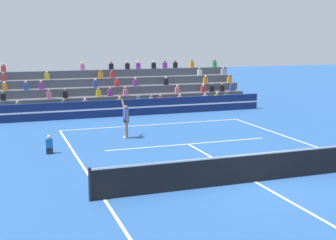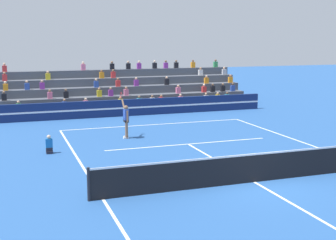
% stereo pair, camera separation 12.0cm
% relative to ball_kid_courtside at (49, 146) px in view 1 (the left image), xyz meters
% --- Properties ---
extents(ground_plane, '(120.00, 120.00, 0.00)m').
position_rel_ball_kid_courtside_xyz_m(ground_plane, '(6.55, -6.78, -0.33)').
color(ground_plane, '#285699').
extents(court_lines, '(11.10, 23.90, 0.01)m').
position_rel_ball_kid_courtside_xyz_m(court_lines, '(6.55, -6.78, -0.33)').
color(court_lines, white).
rests_on(court_lines, ground).
extents(tennis_net, '(12.00, 0.10, 1.10)m').
position_rel_ball_kid_courtside_xyz_m(tennis_net, '(6.55, -6.78, 0.21)').
color(tennis_net, black).
rests_on(tennis_net, ground).
extents(sponsor_banner_wall, '(18.00, 0.26, 1.10)m').
position_rel_ball_kid_courtside_xyz_m(sponsor_banner_wall, '(6.55, 8.71, 0.22)').
color(sponsor_banner_wall, navy).
rests_on(sponsor_banner_wall, ground).
extents(bleacher_stand, '(17.72, 4.75, 3.38)m').
position_rel_ball_kid_courtside_xyz_m(bleacher_stand, '(6.56, 12.51, 0.69)').
color(bleacher_stand, '#4C515B').
rests_on(bleacher_stand, ground).
extents(ball_kid_courtside, '(0.30, 0.36, 0.84)m').
position_rel_ball_kid_courtside_xyz_m(ball_kid_courtside, '(0.00, 0.00, 0.00)').
color(ball_kid_courtside, black).
rests_on(ball_kid_courtside, ground).
extents(tennis_player, '(0.33, 1.26, 2.37)m').
position_rel_ball_kid_courtside_xyz_m(tennis_player, '(4.05, 2.00, 0.65)').
color(tennis_player, brown).
rests_on(tennis_player, ground).
extents(tennis_ball, '(0.07, 0.07, 0.07)m').
position_rel_ball_kid_courtside_xyz_m(tennis_ball, '(8.78, -4.55, -0.30)').
color(tennis_ball, '#C6DB33').
rests_on(tennis_ball, ground).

